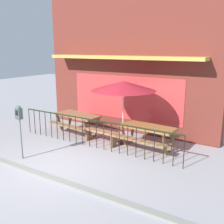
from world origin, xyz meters
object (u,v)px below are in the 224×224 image
picnic_table_left (78,118)px  patio_umbrella (123,86)px  picnic_table_right (147,131)px  parking_meter_near (19,118)px  patio_bench (100,134)px

picnic_table_left → patio_umbrella: size_ratio=0.89×
picnic_table_right → parking_meter_near: 4.00m
patio_bench → parking_meter_near: size_ratio=0.87×
patio_umbrella → patio_bench: 1.84m
picnic_table_left → patio_bench: picnic_table_left is taller
picnic_table_right → parking_meter_near: bearing=-136.4°
picnic_table_left → parking_meter_near: bearing=-88.2°
picnic_table_left → patio_umbrella: bearing=-0.5°
picnic_table_right → parking_meter_near: size_ratio=1.15×
patio_umbrella → patio_bench: bearing=-147.2°
patio_bench → parking_meter_near: parking_meter_near is taller
parking_meter_near → patio_umbrella: bearing=54.9°
picnic_table_right → parking_meter_near: (-2.86, -2.72, 0.65)m
picnic_table_left → patio_bench: size_ratio=1.38×
picnic_table_right → patio_umbrella: bearing=179.0°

